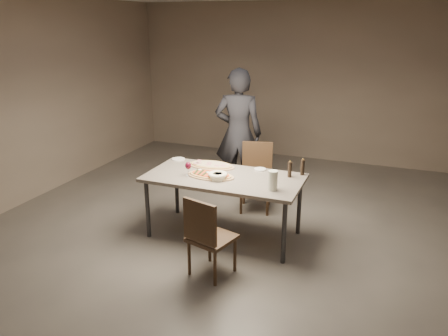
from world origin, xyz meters
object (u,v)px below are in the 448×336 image
(chair_near, at_px, (207,234))
(diner, at_px, (238,133))
(carafe, at_px, (273,180))
(ham_pizza, at_px, (211,165))
(chair_far, at_px, (256,172))
(pepper_mill_left, at_px, (290,169))
(dining_table, at_px, (224,181))
(zucchini_pizza, at_px, (211,175))
(bread_basket, at_px, (218,175))

(chair_near, bearing_deg, diner, 117.45)
(carafe, height_order, chair_near, carafe)
(ham_pizza, distance_m, carafe, 1.04)
(chair_near, xyz_separation_m, chair_far, (-0.07, 1.84, 0.03))
(diner, bearing_deg, pepper_mill_left, 121.84)
(chair_far, bearing_deg, chair_near, 79.33)
(chair_near, xyz_separation_m, diner, (-0.47, 2.21, 0.45))
(dining_table, bearing_deg, chair_far, 83.70)
(zucchini_pizza, distance_m, diner, 1.38)
(ham_pizza, relative_size, bread_basket, 2.72)
(ham_pizza, relative_size, chair_near, 0.70)
(zucchini_pizza, xyz_separation_m, diner, (-0.15, 1.37, 0.16))
(dining_table, relative_size, diner, 0.97)
(carafe, relative_size, diner, 0.11)
(pepper_mill_left, relative_size, carafe, 0.94)
(dining_table, bearing_deg, ham_pizza, 134.89)
(dining_table, distance_m, pepper_mill_left, 0.77)
(carafe, bearing_deg, pepper_mill_left, 81.06)
(zucchini_pizza, relative_size, pepper_mill_left, 2.84)
(ham_pizza, xyz_separation_m, diner, (-0.02, 1.02, 0.16))
(zucchini_pizza, height_order, bread_basket, bread_basket)
(dining_table, bearing_deg, diner, 102.72)
(zucchini_pizza, bearing_deg, carafe, 12.21)
(bread_basket, bearing_deg, diner, 100.61)
(ham_pizza, distance_m, bread_basket, 0.48)
(bread_basket, xyz_separation_m, carafe, (0.66, -0.08, 0.06))
(ham_pizza, distance_m, pepper_mill_left, 0.99)
(zucchini_pizza, height_order, chair_far, chair_far)
(ham_pizza, xyz_separation_m, chair_near, (0.45, -1.18, -0.29))
(zucchini_pizza, bearing_deg, dining_table, 46.60)
(carafe, xyz_separation_m, diner, (-0.93, 1.51, 0.07))
(pepper_mill_left, relative_size, chair_far, 0.22)
(dining_table, distance_m, ham_pizza, 0.40)
(carafe, height_order, diner, diner)
(ham_pizza, bearing_deg, diner, 83.14)
(dining_table, xyz_separation_m, bread_basket, (-0.03, -0.12, 0.10))
(bread_basket, bearing_deg, pepper_mill_left, 27.25)
(pepper_mill_left, distance_m, chair_near, 1.33)
(dining_table, xyz_separation_m, carafe, (0.64, -0.21, 0.16))
(dining_table, distance_m, zucchini_pizza, 0.17)
(zucchini_pizza, relative_size, diner, 0.30)
(pepper_mill_left, bearing_deg, carafe, -98.94)
(chair_near, bearing_deg, carafe, 71.86)
(zucchini_pizza, relative_size, chair_near, 0.66)
(ham_pizza, distance_m, diner, 1.04)
(bread_basket, distance_m, carafe, 0.67)
(chair_far, distance_m, diner, 0.69)
(zucchini_pizza, xyz_separation_m, ham_pizza, (-0.14, 0.34, -0.00))
(diner, bearing_deg, bread_basket, 88.73)
(diner, bearing_deg, zucchini_pizza, 84.51)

